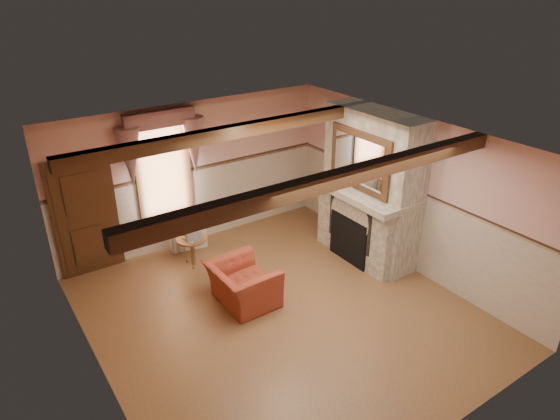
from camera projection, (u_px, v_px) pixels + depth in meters
floor at (281, 312)px, 8.00m from camera, size 5.50×6.00×0.01m
ceiling at (281, 145)px, 6.79m from camera, size 5.50×6.00×0.01m
wall_back at (193, 174)px, 9.63m from camera, size 5.50×0.02×2.80m
wall_front at (444, 350)px, 5.16m from camera, size 5.50×0.02×2.80m
wall_left at (92, 297)px, 6.00m from camera, size 0.02×6.00×2.80m
wall_right at (409, 193)px, 8.79m from camera, size 0.02×6.00×2.80m
wainscot at (281, 272)px, 7.68m from camera, size 5.50×6.00×1.50m
chair_rail at (281, 229)px, 7.35m from camera, size 5.50×6.00×0.08m
firebox at (351, 238)px, 9.27m from camera, size 0.20×0.95×0.90m
armchair at (243, 284)px, 8.10m from camera, size 0.94×1.07×0.69m
side_table at (193, 251)px, 9.19m from camera, size 0.67×0.67×0.55m
book_stack at (192, 233)px, 9.02m from camera, size 0.31×0.36×0.20m
radiator at (188, 235)px, 9.71m from camera, size 0.72×0.31×0.60m
bowl at (374, 189)px, 8.78m from camera, size 0.37×0.37×0.09m
mantel_clock at (340, 171)px, 9.44m from camera, size 0.14×0.24×0.20m
oil_lamp at (355, 176)px, 9.11m from camera, size 0.11×0.11×0.28m
candle_red at (395, 197)px, 8.40m from camera, size 0.06×0.06×0.16m
jar_yellow at (383, 193)px, 8.62m from camera, size 0.06×0.06×0.12m
fireplace at (372, 186)px, 9.07m from camera, size 0.85×2.00×2.80m
mantel at (364, 191)px, 9.00m from camera, size 1.05×2.05×0.12m
overmantel_mirror at (359, 161)px, 8.64m from camera, size 0.06×1.44×1.04m
door at (86, 219)px, 8.67m from camera, size 1.10×0.10×2.10m
window at (163, 168)px, 9.20m from camera, size 1.06×0.08×2.02m
window_drapes at (162, 138)px, 8.87m from camera, size 1.30×0.14×1.40m
ceiling_beam_front at (337, 179)px, 5.94m from camera, size 5.50×0.18×0.20m
ceiling_beam_back at (237, 131)px, 7.73m from camera, size 5.50×0.18×0.20m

